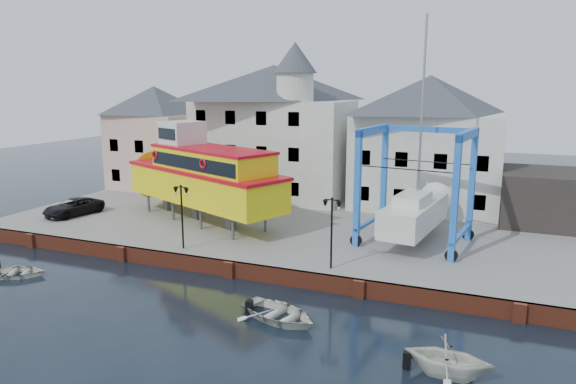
% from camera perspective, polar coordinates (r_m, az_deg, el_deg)
% --- Properties ---
extents(ground, '(140.00, 140.00, 0.00)m').
position_cam_1_polar(ground, '(31.59, -6.51, -9.41)').
color(ground, black).
rests_on(ground, ground).
extents(hardstanding, '(44.00, 22.00, 1.00)m').
position_cam_1_polar(hardstanding, '(40.94, 0.79, -3.63)').
color(hardstanding, slate).
rests_on(hardstanding, ground).
extents(quay_wall, '(44.00, 0.47, 1.00)m').
position_cam_1_polar(quay_wall, '(31.50, -6.44, -8.50)').
color(quay_wall, maroon).
rests_on(quay_wall, ground).
extents(building_pink, '(8.00, 7.00, 10.30)m').
position_cam_1_polar(building_pink, '(54.63, -14.44, 5.91)').
color(building_pink, '#D5B093').
rests_on(building_pink, hardstanding).
extents(building_white_main, '(14.00, 8.30, 14.00)m').
position_cam_1_polar(building_white_main, '(48.33, -1.45, 6.98)').
color(building_white_main, beige).
rests_on(building_white_main, hardstanding).
extents(building_white_right, '(12.00, 8.00, 11.20)m').
position_cam_1_polar(building_white_right, '(45.39, 15.25, 5.32)').
color(building_white_right, beige).
rests_on(building_white_right, hardstanding).
extents(shed_dark, '(8.00, 7.00, 4.00)m').
position_cam_1_polar(shed_dark, '(43.92, 27.72, -0.59)').
color(shed_dark, '#272521').
rests_on(shed_dark, hardstanding).
extents(lamp_post_left, '(1.12, 0.32, 4.20)m').
position_cam_1_polar(lamp_post_left, '(33.36, -11.76, -0.94)').
color(lamp_post_left, black).
rests_on(lamp_post_left, hardstanding).
extents(lamp_post_right, '(1.12, 0.32, 4.20)m').
position_cam_1_polar(lamp_post_right, '(29.15, 4.89, -2.57)').
color(lamp_post_right, black).
rests_on(lamp_post_right, hardstanding).
extents(tour_boat, '(17.67, 10.78, 7.61)m').
position_cam_1_polar(tour_boat, '(40.54, -10.21, 1.95)').
color(tour_boat, '#59595E').
rests_on(tour_boat, hardstanding).
extents(travel_lift, '(7.57, 10.03, 14.77)m').
position_cam_1_polar(travel_lift, '(35.80, 14.29, -1.37)').
color(travel_lift, blue).
rests_on(travel_lift, hardstanding).
extents(van, '(3.10, 5.18, 1.35)m').
position_cam_1_polar(van, '(45.24, -22.75, -1.55)').
color(van, black).
rests_on(van, hardstanding).
extents(motorboat_b, '(4.95, 4.18, 0.88)m').
position_cam_1_polar(motorboat_b, '(26.18, -1.05, -13.97)').
color(motorboat_b, silver).
rests_on(motorboat_b, ground).
extents(motorboat_c, '(3.59, 3.13, 1.83)m').
position_cam_1_polar(motorboat_c, '(22.63, 17.26, -18.95)').
color(motorboat_c, silver).
rests_on(motorboat_c, ground).
extents(motorboat_d, '(4.24, 3.73, 0.73)m').
position_cam_1_polar(motorboat_d, '(35.66, -27.96, -8.25)').
color(motorboat_d, silver).
rests_on(motorboat_d, ground).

